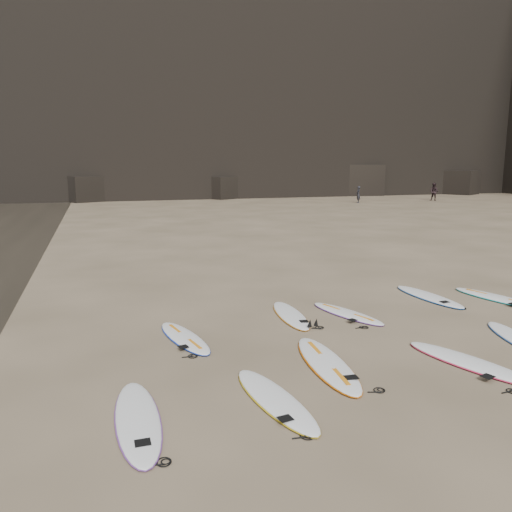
{
  "coord_description": "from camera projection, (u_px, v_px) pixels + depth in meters",
  "views": [
    {
      "loc": [
        -4.91,
        -7.56,
        3.62
      ],
      "look_at": [
        -1.35,
        3.4,
        1.5
      ],
      "focal_mm": 35.0,
      "sensor_mm": 36.0,
      "label": 1
    }
  ],
  "objects": [
    {
      "name": "ground",
      "position": [
        382.0,
        363.0,
        9.21
      ],
      "size": [
        240.0,
        240.0,
        0.0
      ],
      "primitive_type": "plane",
      "color": "#897559",
      "rests_on": "ground"
    },
    {
      "name": "headland",
      "position": [
        341.0,
        13.0,
        58.28
      ],
      "size": [
        170.0,
        101.0,
        63.47
      ],
      "color": "black",
      "rests_on": "ground"
    },
    {
      "name": "surfboard_0",
      "position": [
        138.0,
        419.0,
        7.11
      ],
      "size": [
        0.63,
        2.54,
        0.09
      ],
      "primitive_type": "ellipsoid",
      "rotation": [
        0.0,
        0.0,
        -0.01
      ],
      "color": "white",
      "rests_on": "ground"
    },
    {
      "name": "surfboard_1",
      "position": [
        275.0,
        399.0,
        7.72
      ],
      "size": [
        0.91,
        2.51,
        0.09
      ],
      "primitive_type": "ellipsoid",
      "rotation": [
        0.0,
        0.0,
        0.13
      ],
      "color": "white",
      "rests_on": "ground"
    },
    {
      "name": "surfboard_2",
      "position": [
        327.0,
        363.0,
        9.1
      ],
      "size": [
        0.94,
        2.81,
        0.1
      ],
      "primitive_type": "ellipsoid",
      "rotation": [
        0.0,
        0.0,
        -0.1
      ],
      "color": "white",
      "rests_on": "ground"
    },
    {
      "name": "surfboard_3",
      "position": [
        469.0,
        362.0,
        9.16
      ],
      "size": [
        1.35,
        2.64,
        0.09
      ],
      "primitive_type": "ellipsoid",
      "rotation": [
        0.0,
        0.0,
        0.3
      ],
      "color": "white",
      "rests_on": "ground"
    },
    {
      "name": "surfboard_5",
      "position": [
        184.0,
        337.0,
        10.48
      ],
      "size": [
        1.02,
        2.37,
        0.08
      ],
      "primitive_type": "ellipsoid",
      "rotation": [
        0.0,
        0.0,
        0.21
      ],
      "color": "white",
      "rests_on": "ground"
    },
    {
      "name": "surfboard_6",
      "position": [
        291.0,
        315.0,
        12.04
      ],
      "size": [
        0.79,
        2.42,
        0.09
      ],
      "primitive_type": "ellipsoid",
      "rotation": [
        0.0,
        0.0,
        -0.09
      ],
      "color": "white",
      "rests_on": "ground"
    },
    {
      "name": "surfboard_7",
      "position": [
        347.0,
        313.0,
        12.18
      ],
      "size": [
        1.21,
        2.35,
        0.08
      ],
      "primitive_type": "ellipsoid",
      "rotation": [
        0.0,
        0.0,
        0.3
      ],
      "color": "white",
      "rests_on": "ground"
    },
    {
      "name": "surfboard_8",
      "position": [
        429.0,
        296.0,
        13.72
      ],
      "size": [
        0.79,
        2.63,
        0.09
      ],
      "primitive_type": "ellipsoid",
      "rotation": [
        0.0,
        0.0,
        0.06
      ],
      "color": "white",
      "rests_on": "ground"
    },
    {
      "name": "surfboard_9",
      "position": [
        497.0,
        298.0,
        13.57
      ],
      "size": [
        1.2,
        2.69,
        0.09
      ],
      "primitive_type": "ellipsoid",
      "rotation": [
        0.0,
        0.0,
        0.23
      ],
      "color": "white",
      "rests_on": "ground"
    },
    {
      "name": "person_a",
      "position": [
        358.0,
        195.0,
        47.48
      ],
      "size": [
        0.55,
        0.67,
        1.58
      ],
      "primitive_type": "imported",
      "rotation": [
        0.0,
        0.0,
        4.37
      ],
      "color": "#222228",
      "rests_on": "ground"
    },
    {
      "name": "person_b",
      "position": [
        434.0,
        192.0,
        50.24
      ],
      "size": [
        1.06,
        1.1,
        1.78
      ],
      "primitive_type": "imported",
      "rotation": [
        0.0,
        0.0,
        5.35
      ],
      "color": "black",
      "rests_on": "ground"
    }
  ]
}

